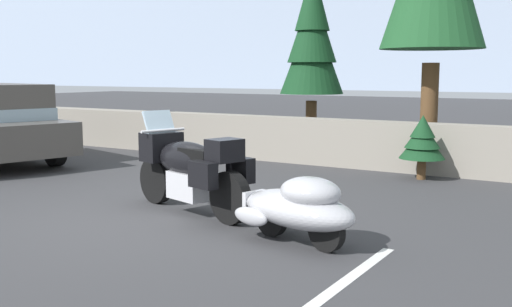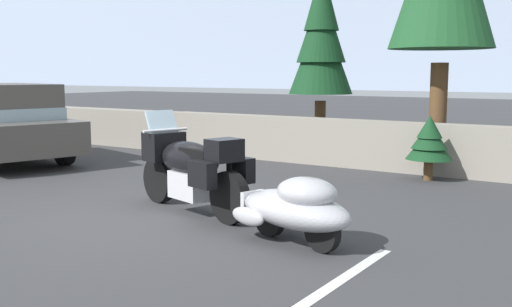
# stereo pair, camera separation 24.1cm
# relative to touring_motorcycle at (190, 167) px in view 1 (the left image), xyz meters

# --- Properties ---
(ground_plane) EXTENTS (80.00, 80.00, 0.00)m
(ground_plane) POSITION_rel_touring_motorcycle_xyz_m (-0.32, -0.55, -0.62)
(ground_plane) COLOR #38383A
(stone_guard_wall) EXTENTS (24.00, 0.59, 0.94)m
(stone_guard_wall) POSITION_rel_touring_motorcycle_xyz_m (-1.01, 4.81, -0.18)
(stone_guard_wall) COLOR gray
(stone_guard_wall) RESTS_ON ground
(touring_motorcycle) EXTENTS (2.26, 1.13, 1.33)m
(touring_motorcycle) POSITION_rel_touring_motorcycle_xyz_m (0.00, 0.00, 0.00)
(touring_motorcycle) COLOR black
(touring_motorcycle) RESTS_ON ground
(car_shaped_trailer) EXTENTS (2.21, 1.10, 0.76)m
(car_shaped_trailer) POSITION_rel_touring_motorcycle_xyz_m (1.91, -0.56, -0.21)
(car_shaped_trailer) COLOR black
(car_shaped_trailer) RESTS_ON ground
(pine_tree_far_right) EXTENTS (1.44, 1.44, 4.24)m
(pine_tree_far_right) POSITION_rel_touring_motorcycle_xyz_m (-1.22, 6.09, 2.03)
(pine_tree_far_right) COLOR brown
(pine_tree_far_right) RESTS_ON ground
(pine_sapling_near) EXTENTS (0.79, 0.79, 1.13)m
(pine_sapling_near) POSITION_rel_touring_motorcycle_xyz_m (1.90, 4.13, 0.08)
(pine_sapling_near) COLOR brown
(pine_sapling_near) RESTS_ON ground
(parking_stripe_marker) EXTENTS (0.12, 3.60, 0.01)m
(parking_stripe_marker) POSITION_rel_touring_motorcycle_xyz_m (2.83, -2.05, -0.62)
(parking_stripe_marker) COLOR silver
(parking_stripe_marker) RESTS_ON ground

